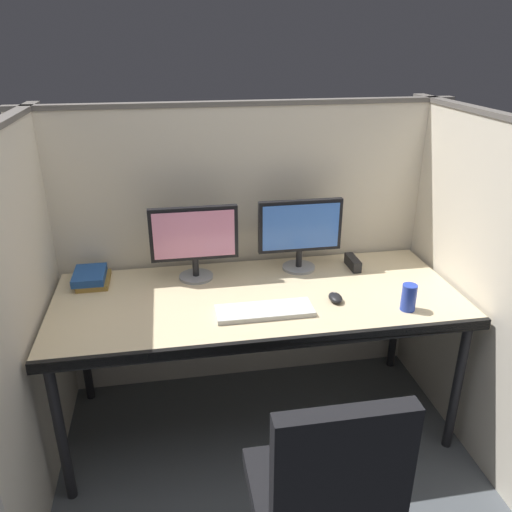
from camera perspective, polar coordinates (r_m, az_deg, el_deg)
name	(u,v)px	position (r m, az deg, el deg)	size (l,w,h in m)	color
ground_plane	(269,462)	(2.62, 1.42, -21.96)	(8.00, 8.00, 0.00)	#4C5156
cubicle_partition_rear	(244,250)	(2.79, -1.39, 0.72)	(2.21, 0.06, 1.57)	beige
cubicle_partition_left	(29,315)	(2.36, -24.01, -6.00)	(0.06, 1.41, 1.57)	beige
cubicle_partition_right	(465,279)	(2.66, 22.28, -2.39)	(0.06, 1.41, 1.57)	beige
desk	(258,306)	(2.43, 0.25, -5.55)	(1.90, 0.80, 0.74)	beige
monitor_left	(194,238)	(2.51, -6.90, 1.99)	(0.43, 0.17, 0.37)	gray
monitor_right	(300,230)	(2.61, 4.93, 2.89)	(0.43, 0.17, 0.37)	gray
keyboard_main	(263,311)	(2.26, 0.84, -6.13)	(0.43, 0.15, 0.02)	silver
computer_mouse	(335,298)	(2.39, 8.84, -4.61)	(0.06, 0.10, 0.04)	black
soda_can	(409,297)	(2.37, 16.66, -4.45)	(0.07, 0.07, 0.12)	#263FB2
book_stack	(91,277)	(2.64, -17.88, -2.29)	(0.17, 0.21, 0.06)	olive
red_stapler	(353,263)	(2.73, 10.74, -0.73)	(0.04, 0.15, 0.06)	black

